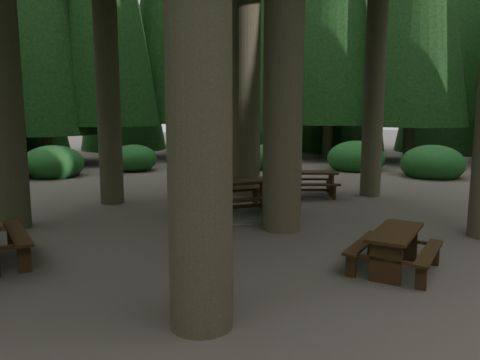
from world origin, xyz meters
TOP-DOWN VIEW (x-y plane):
  - ground at (0.00, 0.00)m, footprint 80.00×80.00m
  - picnic_table_c at (0.70, 1.90)m, footprint 2.85×2.49m
  - picnic_table_d at (3.87, 2.94)m, footprint 2.16×2.06m
  - picnic_table_e at (0.75, -2.92)m, footprint 1.97×1.84m
  - shrub_ring at (0.70, 0.75)m, footprint 23.86×24.64m

SIDE VIEW (x-z plane):
  - ground at x=0.00m, z-range 0.00..0.00m
  - picnic_table_c at x=0.70m, z-range -0.13..0.74m
  - shrub_ring at x=0.70m, z-range -0.35..1.15m
  - picnic_table_e at x=0.75m, z-range 0.11..0.79m
  - picnic_table_d at x=3.87m, z-range 0.12..0.85m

